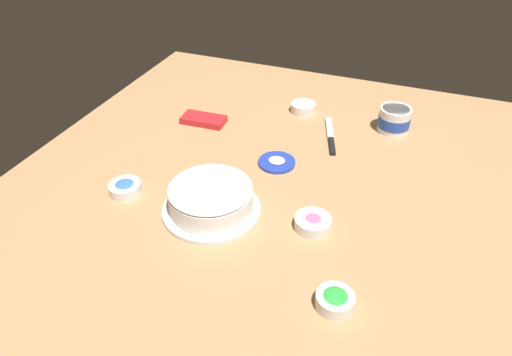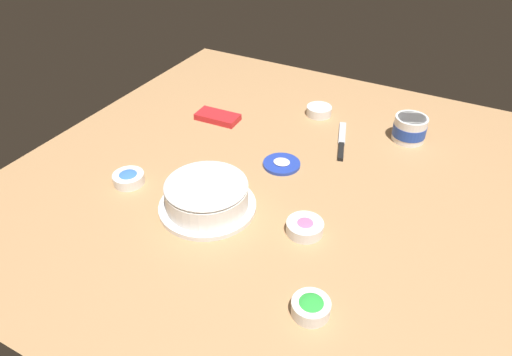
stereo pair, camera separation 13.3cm
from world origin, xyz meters
TOP-DOWN VIEW (x-y plane):
  - ground_plane at (0.00, 0.00)m, footprint 1.54×1.54m
  - frosted_cake at (-0.11, -0.22)m, footprint 0.27×0.27m
  - frosting_tub at (0.28, 0.40)m, footprint 0.11×0.11m
  - frosting_tub_lid at (-0.02, 0.06)m, footprint 0.11×0.11m
  - spreading_knife at (0.10, 0.26)m, footprint 0.09×0.23m
  - sprinkle_bowl_pink at (0.16, -0.18)m, footprint 0.10×0.10m
  - sprinkle_bowl_blue at (-0.38, -0.23)m, footprint 0.09×0.09m
  - sprinkle_bowl_yellow at (-0.04, 0.42)m, footprint 0.09×0.09m
  - sprinkle_bowl_green at (0.27, -0.41)m, footprint 0.08×0.08m
  - candy_box_lower at (-0.35, 0.21)m, footprint 0.16×0.08m

SIDE VIEW (x-z plane):
  - ground_plane at x=0.00m, z-range 0.00..0.00m
  - spreading_knife at x=0.10m, z-range 0.00..0.01m
  - frosting_tub_lid at x=-0.02m, z-range 0.00..0.01m
  - candy_box_lower at x=-0.35m, z-range 0.00..0.02m
  - sprinkle_bowl_pink at x=0.16m, z-range 0.00..0.03m
  - sprinkle_bowl_yellow at x=-0.04m, z-range 0.00..0.03m
  - sprinkle_bowl_blue at x=-0.38m, z-range 0.00..0.03m
  - sprinkle_bowl_green at x=0.27m, z-range 0.00..0.04m
  - frosting_tub at x=0.28m, z-range 0.00..0.09m
  - frosted_cake at x=-0.11m, z-range 0.00..0.09m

